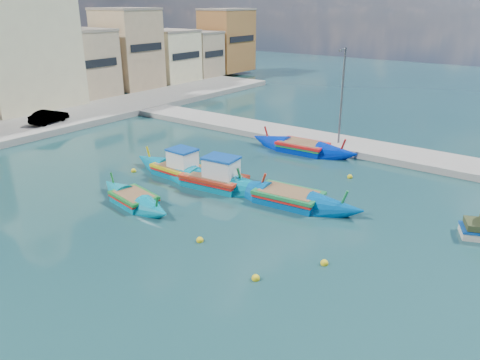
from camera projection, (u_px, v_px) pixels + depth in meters
ground at (293, 260)px, 21.76m from camera, size 160.00×160.00×0.00m
east_quay at (414, 158)px, 35.20m from camera, size 4.00×70.00×0.50m
church_block at (11, 31)px, 48.45m from camera, size 10.00×10.00×19.10m
quay_street_lamp at (342, 96)px, 36.65m from camera, size 1.18×0.16×8.00m
luzzu_turquoise_cabin at (215, 181)px, 30.31m from camera, size 3.25×10.22×3.23m
luzzu_blue_cabin at (179, 170)px, 32.24m from camera, size 2.43×8.61×3.02m
luzzu_cyan_mid at (302, 148)px, 37.32m from camera, size 2.67×9.56×2.80m
luzzu_green at (134, 200)px, 27.73m from camera, size 3.08×7.25×2.22m
luzzu_blue_south at (288, 199)px, 27.80m from camera, size 2.96×9.72×2.76m
mooring_buoys at (210, 222)px, 25.38m from camera, size 20.13×16.89×0.36m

